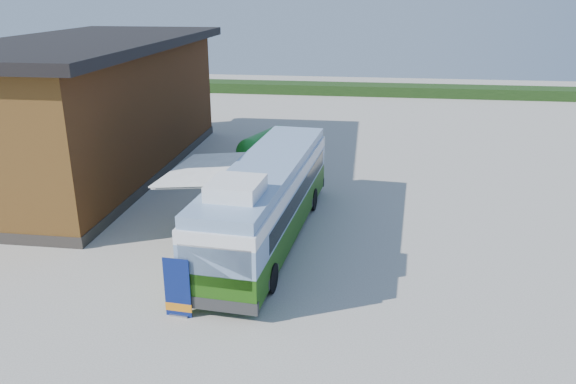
# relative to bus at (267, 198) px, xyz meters

# --- Properties ---
(ground) EXTENTS (100.00, 100.00, 0.00)m
(ground) POSITION_rel_bus_xyz_m (-0.83, -1.95, -1.88)
(ground) COLOR #BCB7AD
(ground) RESTS_ON ground
(barn) EXTENTS (9.60, 21.20, 7.50)m
(barn) POSITION_rel_bus_xyz_m (-11.33, 8.05, 1.71)
(barn) COLOR brown
(barn) RESTS_ON ground
(hedge) EXTENTS (40.00, 3.00, 1.00)m
(hedge) POSITION_rel_bus_xyz_m (7.17, 36.05, -1.38)
(hedge) COLOR #264419
(hedge) RESTS_ON ground
(bus) EXTENTS (3.79, 12.99, 3.94)m
(bus) POSITION_rel_bus_xyz_m (0.00, 0.00, 0.00)
(bus) COLOR #336110
(bus) RESTS_ON ground
(awning) EXTENTS (3.34, 4.94, 0.55)m
(awning) POSITION_rel_bus_xyz_m (-2.32, -0.15, 0.98)
(awning) COLOR white
(awning) RESTS_ON ground
(banner) EXTENTS (0.90, 0.23, 2.06)m
(banner) POSITION_rel_bus_xyz_m (-1.81, -6.24, -1.04)
(banner) COLOR navy
(banner) RESTS_ON ground
(picnic_table) EXTENTS (1.64, 1.52, 0.81)m
(picnic_table) POSITION_rel_bus_xyz_m (-1.76, 1.34, -1.27)
(picnic_table) COLOR tan
(picnic_table) RESTS_ON ground
(person_a) EXTENTS (0.83, 0.74, 1.92)m
(person_a) POSITION_rel_bus_xyz_m (-0.59, 3.96, -0.92)
(person_a) COLOR #999999
(person_a) RESTS_ON ground
(person_b) EXTENTS (0.98, 1.06, 1.74)m
(person_b) POSITION_rel_bus_xyz_m (-0.18, 0.36, -1.01)
(person_b) COLOR #999999
(person_b) RESTS_ON ground
(slurry_tanker) EXTENTS (2.75, 5.18, 2.00)m
(slurry_tanker) POSITION_rel_bus_xyz_m (-2.04, 10.78, -0.73)
(slurry_tanker) COLOR #167D22
(slurry_tanker) RESTS_ON ground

